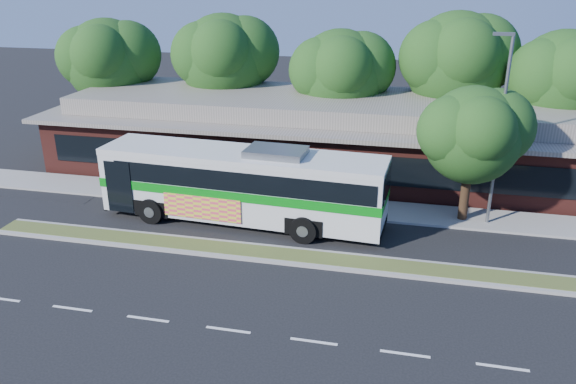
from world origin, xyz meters
name	(u,v)px	position (x,y,z in m)	size (l,w,h in m)	color
ground	(265,262)	(0.00, 0.00, 0.00)	(120.00, 120.00, 0.00)	black
median_strip	(269,254)	(0.00, 0.60, 0.07)	(26.00, 1.10, 0.15)	#435222
sidewalk	(296,204)	(0.00, 6.40, 0.06)	(44.00, 2.60, 0.12)	gray
parking_lot	(38,160)	(-18.00, 10.00, 0.01)	(14.00, 12.00, 0.01)	black
plaza_building	(318,133)	(0.00, 12.99, 2.13)	(33.20, 11.20, 4.45)	#521F1A
lamp_post	(500,127)	(9.56, 6.00, 4.90)	(0.93, 0.18, 9.07)	slate
tree_bg_a	(114,59)	(-14.58, 15.14, 5.87)	(6.47, 5.80, 8.63)	black
tree_bg_b	(230,57)	(-6.57, 16.14, 6.14)	(6.69, 6.00, 9.00)	black
tree_bg_c	(347,72)	(1.40, 15.13, 5.59)	(6.24, 5.60, 8.26)	black
tree_bg_d	(463,60)	(8.45, 16.15, 6.42)	(6.91, 6.20, 9.37)	black
tree_bg_e	(570,78)	(14.42, 15.14, 5.74)	(6.47, 5.80, 8.50)	black
transit_bus	(243,180)	(-2.05, 3.79, 2.16)	(14.00, 3.86, 3.89)	silver
sedan	(128,159)	(-11.33, 9.73, 0.63)	(1.76, 4.34, 1.26)	#9DA0A4
sidewalk_tree	(480,133)	(8.78, 6.31, 4.49)	(5.13, 4.61, 6.69)	black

